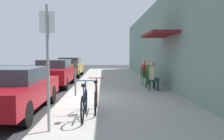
{
  "coord_description": "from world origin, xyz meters",
  "views": [
    {
      "loc": [
        1.53,
        -8.43,
        1.71
      ],
      "look_at": [
        2.0,
        4.07,
        0.88
      ],
      "focal_mm": 37.41,
      "sensor_mm": 36.0,
      "label": 1
    }
  ],
  "objects_px": {
    "parked_car_0": "(13,89)",
    "seated_patron_1": "(150,73)",
    "cafe_chair_2": "(144,75)",
    "parked_car_2": "(70,67)",
    "street_sign": "(48,58)",
    "bicycle_0": "(96,98)",
    "seated_patron_2": "(145,72)",
    "parked_car_1": "(54,73)",
    "parking_meter": "(75,76)",
    "bicycle_1": "(84,104)",
    "seated_patron_0": "(153,75)",
    "cafe_chair_0": "(152,79)",
    "cafe_chair_1": "(149,77)"
  },
  "relations": [
    {
      "from": "parked_car_0",
      "to": "seated_patron_1",
      "type": "xyz_separation_m",
      "value": [
        4.85,
        4.14,
        0.11
      ]
    },
    {
      "from": "cafe_chair_2",
      "to": "seated_patron_1",
      "type": "bearing_deg",
      "value": -87.12
    },
    {
      "from": "seated_patron_1",
      "to": "parked_car_2",
      "type": "bearing_deg",
      "value": 123.21
    },
    {
      "from": "street_sign",
      "to": "cafe_chair_2",
      "type": "bearing_deg",
      "value": 66.0
    },
    {
      "from": "parked_car_2",
      "to": "bicycle_0",
      "type": "relative_size",
      "value": 2.57
    },
    {
      "from": "seated_patron_2",
      "to": "parked_car_1",
      "type": "bearing_deg",
      "value": 175.49
    },
    {
      "from": "parking_meter",
      "to": "bicycle_1",
      "type": "distance_m",
      "value": 3.28
    },
    {
      "from": "parked_car_0",
      "to": "seated_patron_0",
      "type": "bearing_deg",
      "value": 34.94
    },
    {
      "from": "street_sign",
      "to": "seated_patron_0",
      "type": "height_order",
      "value": "street_sign"
    },
    {
      "from": "street_sign",
      "to": "seated_patron_0",
      "type": "xyz_separation_m",
      "value": [
        3.35,
        5.44,
        -0.82
      ]
    },
    {
      "from": "parked_car_1",
      "to": "seated_patron_0",
      "type": "xyz_separation_m",
      "value": [
        4.85,
        -2.35,
        0.07
      ]
    },
    {
      "from": "cafe_chair_0",
      "to": "cafe_chair_2",
      "type": "xyz_separation_m",
      "value": [
        -0.0,
        1.94,
        0.0
      ]
    },
    {
      "from": "seated_patron_2",
      "to": "cafe_chair_1",
      "type": "bearing_deg",
      "value": -92.74
    },
    {
      "from": "street_sign",
      "to": "bicycle_0",
      "type": "distance_m",
      "value": 2.27
    },
    {
      "from": "bicycle_0",
      "to": "seated_patron_0",
      "type": "relative_size",
      "value": 1.33
    },
    {
      "from": "parked_car_1",
      "to": "street_sign",
      "type": "height_order",
      "value": "street_sign"
    },
    {
      "from": "seated_patron_2",
      "to": "bicycle_1",
      "type": "bearing_deg",
      "value": -112.83
    },
    {
      "from": "parked_car_2",
      "to": "cafe_chair_2",
      "type": "xyz_separation_m",
      "value": [
        4.79,
        -6.21,
        -0.14
      ]
    },
    {
      "from": "parking_meter",
      "to": "seated_patron_1",
      "type": "height_order",
      "value": "parking_meter"
    },
    {
      "from": "parked_car_2",
      "to": "bicycle_1",
      "type": "xyz_separation_m",
      "value": [
        2.15,
        -12.61,
        -0.28
      ]
    },
    {
      "from": "street_sign",
      "to": "cafe_chair_1",
      "type": "relative_size",
      "value": 2.99
    },
    {
      "from": "street_sign",
      "to": "bicycle_0",
      "type": "height_order",
      "value": "street_sign"
    },
    {
      "from": "parked_car_2",
      "to": "parked_car_0",
      "type": "bearing_deg",
      "value": -90.0
    },
    {
      "from": "parked_car_0",
      "to": "parked_car_1",
      "type": "distance_m",
      "value": 5.73
    },
    {
      "from": "seated_patron_1",
      "to": "cafe_chair_2",
      "type": "relative_size",
      "value": 1.48
    },
    {
      "from": "street_sign",
      "to": "seated_patron_2",
      "type": "xyz_separation_m",
      "value": [
        3.35,
        7.4,
        -0.82
      ]
    },
    {
      "from": "parked_car_0",
      "to": "parked_car_1",
      "type": "relative_size",
      "value": 1.0
    },
    {
      "from": "bicycle_1",
      "to": "seated_patron_2",
      "type": "relative_size",
      "value": 1.33
    },
    {
      "from": "cafe_chair_0",
      "to": "cafe_chair_1",
      "type": "relative_size",
      "value": 1.0
    },
    {
      "from": "cafe_chair_2",
      "to": "bicycle_1",
      "type": "bearing_deg",
      "value": -112.4
    },
    {
      "from": "seated_patron_0",
      "to": "bicycle_1",
      "type": "bearing_deg",
      "value": -121.26
    },
    {
      "from": "bicycle_1",
      "to": "bicycle_0",
      "type": "bearing_deg",
      "value": 69.5
    },
    {
      "from": "parked_car_1",
      "to": "bicycle_0",
      "type": "distance_m",
      "value": 6.53
    },
    {
      "from": "parked_car_0",
      "to": "street_sign",
      "type": "xyz_separation_m",
      "value": [
        1.5,
        -2.05,
        0.94
      ]
    },
    {
      "from": "bicycle_1",
      "to": "street_sign",
      "type": "bearing_deg",
      "value": -123.33
    },
    {
      "from": "cafe_chair_2",
      "to": "street_sign",
      "type": "bearing_deg",
      "value": -114.0
    },
    {
      "from": "parking_meter",
      "to": "seated_patron_0",
      "type": "distance_m",
      "value": 3.53
    },
    {
      "from": "cafe_chair_0",
      "to": "cafe_chair_1",
      "type": "height_order",
      "value": "same"
    },
    {
      "from": "parked_car_2",
      "to": "bicycle_1",
      "type": "distance_m",
      "value": 12.79
    },
    {
      "from": "street_sign",
      "to": "parked_car_2",
      "type": "bearing_deg",
      "value": 96.29
    },
    {
      "from": "cafe_chair_0",
      "to": "cafe_chair_1",
      "type": "xyz_separation_m",
      "value": [
        0.0,
        0.76,
        0.0
      ]
    },
    {
      "from": "parked_car_0",
      "to": "parked_car_2",
      "type": "xyz_separation_m",
      "value": [
        0.0,
        11.55,
        0.06
      ]
    },
    {
      "from": "parked_car_2",
      "to": "parking_meter",
      "type": "xyz_separation_m",
      "value": [
        1.55,
        -9.41,
        0.12
      ]
    },
    {
      "from": "parked_car_2",
      "to": "bicycle_1",
      "type": "bearing_deg",
      "value": -80.31
    },
    {
      "from": "parked_car_0",
      "to": "cafe_chair_0",
      "type": "distance_m",
      "value": 5.88
    },
    {
      "from": "parked_car_0",
      "to": "seated_patron_0",
      "type": "xyz_separation_m",
      "value": [
        4.85,
        3.39,
        0.11
      ]
    },
    {
      "from": "parked_car_0",
      "to": "parked_car_2",
      "type": "height_order",
      "value": "parked_car_2"
    },
    {
      "from": "parked_car_1",
      "to": "street_sign",
      "type": "xyz_separation_m",
      "value": [
        1.5,
        -7.78,
        0.89
      ]
    },
    {
      "from": "cafe_chair_0",
      "to": "seated_patron_1",
      "type": "distance_m",
      "value": 0.77
    },
    {
      "from": "parked_car_1",
      "to": "street_sign",
      "type": "distance_m",
      "value": 7.97
    }
  ]
}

